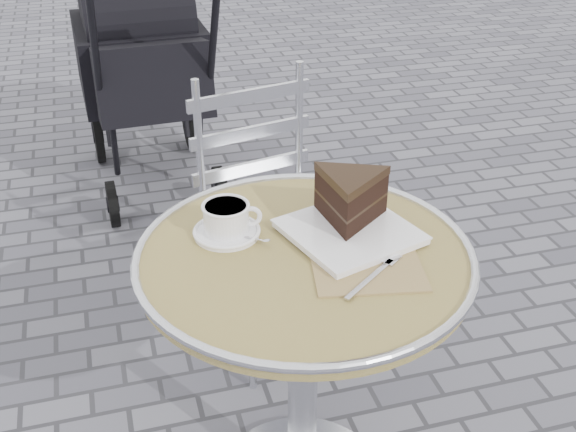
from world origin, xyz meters
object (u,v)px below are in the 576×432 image
object	(u,v)px
cafe_table	(304,316)
cappuccino_set	(227,221)
baby_stroller	(145,74)
bistro_chair	(262,183)
cake_plate_set	(350,205)

from	to	relation	value
cafe_table	cappuccino_set	distance (m)	0.27
baby_stroller	bistro_chair	bearing A→B (deg)	-81.05
cafe_table	baby_stroller	world-z (taller)	baby_stroller
cappuccino_set	baby_stroller	size ratio (longest dim) A/B	0.13
bistro_chair	cafe_table	bearing A→B (deg)	-108.14
bistro_chair	cake_plate_set	bearing A→B (deg)	-97.49
cafe_table	bistro_chair	world-z (taller)	bistro_chair
bistro_chair	baby_stroller	distance (m)	1.23
cafe_table	cappuccino_set	world-z (taller)	cappuccino_set
cafe_table	cappuccino_set	size ratio (longest dim) A/B	4.94
cappuccino_set	cake_plate_set	xyz separation A→B (m)	(0.26, -0.05, 0.03)
cafe_table	cake_plate_set	size ratio (longest dim) A/B	1.88
cafe_table	bistro_chair	distance (m)	0.69
cappuccino_set	cake_plate_set	bearing A→B (deg)	-3.98
cafe_table	baby_stroller	bearing A→B (deg)	94.65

